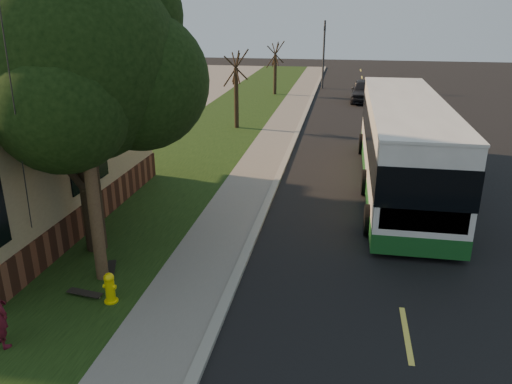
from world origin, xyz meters
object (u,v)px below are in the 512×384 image
skateboard_spare (85,293)px  distant_car (364,91)px  bare_tree_near (236,91)px  skateboard_main (111,268)px  transit_bus (403,142)px  traffic_signal (324,50)px  utility_pole (81,95)px  dumpster (21,171)px  leafy_tree (79,62)px  fire_hydrant (110,288)px  bare_tree_far (275,69)px

skateboard_spare → distant_car: distant_car is taller
bare_tree_near → skateboard_main: (0.25, -16.64, -2.02)m
transit_bus → skateboard_main: 11.40m
traffic_signal → utility_pole: bearing=-96.6°
skateboard_main → dumpster: 8.41m
dumpster → leafy_tree: bearing=-39.1°
fire_hydrant → leafy_tree: size_ratio=0.09×
skateboard_spare → distant_car: 29.04m
fire_hydrant → transit_bus: (7.25, 9.42, 1.35)m
utility_pole → transit_bus: 11.93m
dumpster → distant_car: 25.12m
fire_hydrant → distant_car: 28.99m
utility_pole → skateboard_spare: utility_pole is taller
utility_pole → leafy_tree: bearing=117.6°
bare_tree_near → dumpster: bare_tree_near is taller
traffic_signal → skateboard_spare: (-3.83, -33.87, -3.03)m
transit_bus → skateboard_spare: size_ratio=13.63×
bare_tree_near → fire_hydrant: bearing=-87.1°
utility_pole → distant_car: size_ratio=1.97×
transit_bus → distant_car: size_ratio=2.68×
fire_hydrant → bare_tree_far: (-0.40, 30.00, 1.57)m
fire_hydrant → transit_bus: transit_bus is taller
fire_hydrant → utility_pole: (-0.71, 0.99, 4.20)m
transit_bus → distant_car: 18.90m
bare_tree_near → skateboard_main: 16.76m
bare_tree_far → leafy_tree: bearing=-92.5°
leafy_tree → skateboard_main: leafy_tree is taller
utility_pole → bare_tree_near: 17.19m
utility_pole → dumpster: utility_pole is taller
utility_pole → dumpster: (-6.19, 5.98, -4.00)m
utility_pole → distant_car: (7.13, 27.28, -3.85)m
bare_tree_near → distant_car: 12.69m
distant_car → fire_hydrant: bearing=-100.6°
fire_hydrant → skateboard_main: 1.54m
traffic_signal → dumpster: bearing=-110.3°
leafy_tree → dumpster: size_ratio=4.74×
skateboard_spare → distant_car: size_ratio=0.20×
traffic_signal → leafy_tree: bearing=-98.5°
fire_hydrant → leafy_tree: 5.65m
bare_tree_near → skateboard_spare: bare_tree_near is taller
leafy_tree → transit_bus: 11.62m
transit_bus → distant_car: bearing=92.5°
bare_tree_near → dumpster: (-6.00, -11.03, -1.52)m
dumpster → transit_bus: bearing=9.8°
skateboard_main → traffic_signal: bearing=83.4°
leafy_tree → distant_car: bearing=72.7°
utility_pole → bare_tree_far: utility_pole is taller
dumpster → distant_car: (13.32, 21.30, 0.15)m
transit_bus → leafy_tree: bearing=-142.5°
utility_pole → bare_tree_far: bearing=89.4°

